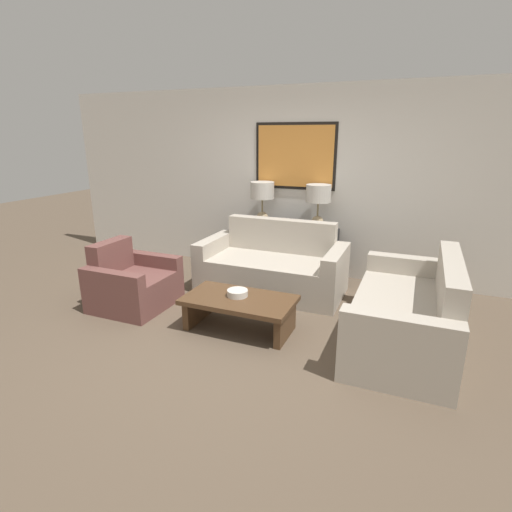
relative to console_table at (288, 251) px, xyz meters
The scene contains 10 objects.
ground_plane 2.12m from the console_table, 90.00° to the right, with size 20.00×20.00×0.00m, color brown.
back_wall 1.01m from the console_table, 90.00° to the left, with size 7.73×0.12×2.65m.
console_table is the anchor object (origin of this frame).
table_lamp_left 0.90m from the console_table, behind, with size 0.34×0.34×0.62m.
table_lamp_right 0.90m from the console_table, ahead, with size 0.34×0.34×0.62m.
couch_by_back_wall 0.66m from the console_table, 90.00° to the right, with size 1.86×0.93×0.90m.
couch_by_side 2.27m from the console_table, 40.92° to the right, with size 0.93×1.86×0.90m.
coffee_table 1.86m from the console_table, 87.93° to the right, with size 1.15×0.64×0.36m.
decorative_bowl 1.82m from the console_table, 89.02° to the right, with size 0.22×0.22×0.07m.
armchair_near_back_wall 2.26m from the console_table, 128.05° to the right, with size 0.82×0.88×0.78m.
Camera 1 is at (1.71, -3.27, 2.00)m, focal length 28.00 mm.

